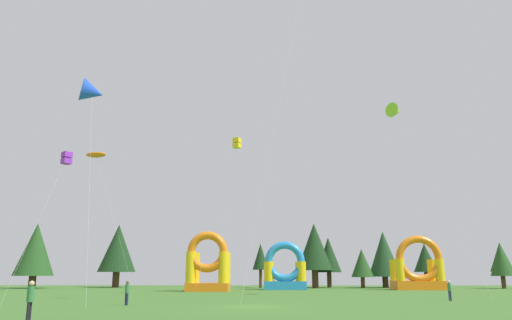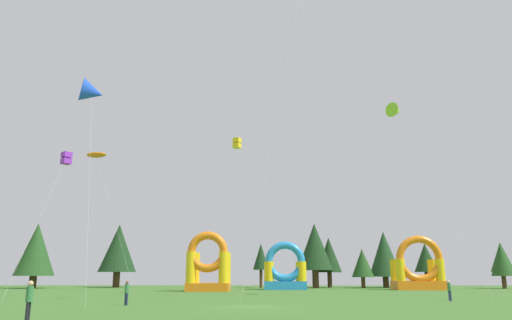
{
  "view_description": "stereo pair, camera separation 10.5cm",
  "coord_description": "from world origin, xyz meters",
  "px_view_note": "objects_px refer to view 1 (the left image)",
  "views": [
    {
      "loc": [
        1.24,
        -33.27,
        2.15
      ],
      "look_at": [
        0.0,
        15.67,
        13.6
      ],
      "focal_mm": 34.1,
      "sensor_mm": 36.0,
      "label": 1
    },
    {
      "loc": [
        1.34,
        -33.26,
        2.15
      ],
      "look_at": [
        0.0,
        15.67,
        13.6
      ],
      "focal_mm": 34.1,
      "sensor_mm": 36.0,
      "label": 2
    }
  ],
  "objects_px": {
    "kite_purple_box": "(67,158)",
    "inflatable_orange_dome": "(285,273)",
    "kite_blue_delta": "(92,92)",
    "person_midfield": "(30,297)",
    "kite_lime_delta": "(396,111)",
    "person_left_edge": "(127,291)",
    "kite_yellow_box": "(237,143)",
    "person_near_camera": "(449,289)",
    "inflatable_blue_arch": "(208,268)",
    "inflatable_yellow_castle": "(418,271)",
    "kite_orange_parafoil": "(96,155)"
  },
  "relations": [
    {
      "from": "kite_purple_box",
      "to": "inflatable_yellow_castle",
      "type": "distance_m",
      "value": 48.96
    },
    {
      "from": "kite_lime_delta",
      "to": "person_midfield",
      "type": "distance_m",
      "value": 39.8
    },
    {
      "from": "kite_purple_box",
      "to": "inflatable_blue_arch",
      "type": "height_order",
      "value": "kite_purple_box"
    },
    {
      "from": "kite_purple_box",
      "to": "kite_yellow_box",
      "type": "relative_size",
      "value": 0.64
    },
    {
      "from": "inflatable_orange_dome",
      "to": "kite_yellow_box",
      "type": "bearing_deg",
      "value": -109.79
    },
    {
      "from": "kite_blue_delta",
      "to": "person_midfield",
      "type": "bearing_deg",
      "value": -76.41
    },
    {
      "from": "person_midfield",
      "to": "kite_lime_delta",
      "type": "bearing_deg",
      "value": 139.32
    },
    {
      "from": "kite_lime_delta",
      "to": "kite_orange_parafoil",
      "type": "distance_m",
      "value": 38.38
    },
    {
      "from": "person_left_edge",
      "to": "inflatable_yellow_castle",
      "type": "height_order",
      "value": "inflatable_yellow_castle"
    },
    {
      "from": "kite_lime_delta",
      "to": "person_near_camera",
      "type": "xyz_separation_m",
      "value": [
        1.11,
        -8.01,
        -17.78
      ]
    },
    {
      "from": "kite_yellow_box",
      "to": "person_left_edge",
      "type": "distance_m",
      "value": 24.25
    },
    {
      "from": "kite_blue_delta",
      "to": "person_left_edge",
      "type": "bearing_deg",
      "value": -25.56
    },
    {
      "from": "kite_yellow_box",
      "to": "inflatable_orange_dome",
      "type": "distance_m",
      "value": 21.94
    },
    {
      "from": "kite_blue_delta",
      "to": "person_near_camera",
      "type": "relative_size",
      "value": 10.94
    },
    {
      "from": "person_midfield",
      "to": "inflatable_orange_dome",
      "type": "distance_m",
      "value": 47.42
    },
    {
      "from": "kite_blue_delta",
      "to": "inflatable_yellow_castle",
      "type": "height_order",
      "value": "kite_blue_delta"
    },
    {
      "from": "kite_yellow_box",
      "to": "kite_blue_delta",
      "type": "bearing_deg",
      "value": -124.85
    },
    {
      "from": "kite_purple_box",
      "to": "person_left_edge",
      "type": "height_order",
      "value": "kite_purple_box"
    },
    {
      "from": "kite_blue_delta",
      "to": "person_left_edge",
      "type": "relative_size",
      "value": 10.73
    },
    {
      "from": "kite_lime_delta",
      "to": "inflatable_yellow_castle",
      "type": "distance_m",
      "value": 25.86
    },
    {
      "from": "kite_yellow_box",
      "to": "inflatable_yellow_castle",
      "type": "relative_size",
      "value": 2.37
    },
    {
      "from": "person_near_camera",
      "to": "inflatable_blue_arch",
      "type": "bearing_deg",
      "value": 115.92
    },
    {
      "from": "kite_purple_box",
      "to": "person_near_camera",
      "type": "xyz_separation_m",
      "value": [
        29.39,
        6.35,
        -9.45
      ]
    },
    {
      "from": "kite_yellow_box",
      "to": "person_midfield",
      "type": "relative_size",
      "value": 9.25
    },
    {
      "from": "kite_purple_box",
      "to": "kite_lime_delta",
      "type": "bearing_deg",
      "value": 26.92
    },
    {
      "from": "kite_yellow_box",
      "to": "kite_orange_parafoil",
      "type": "height_order",
      "value": "kite_orange_parafoil"
    },
    {
      "from": "kite_lime_delta",
      "to": "person_left_edge",
      "type": "relative_size",
      "value": 11.9
    },
    {
      "from": "kite_yellow_box",
      "to": "inflatable_blue_arch",
      "type": "distance_m",
      "value": 17.01
    },
    {
      "from": "kite_lime_delta",
      "to": "person_left_edge",
      "type": "distance_m",
      "value": 32.48
    },
    {
      "from": "kite_lime_delta",
      "to": "person_left_edge",
      "type": "height_order",
      "value": "kite_lime_delta"
    },
    {
      "from": "inflatable_blue_arch",
      "to": "person_midfield",
      "type": "bearing_deg",
      "value": -94.8
    },
    {
      "from": "inflatable_blue_arch",
      "to": "inflatable_yellow_castle",
      "type": "distance_m",
      "value": 28.33
    },
    {
      "from": "kite_purple_box",
      "to": "kite_yellow_box",
      "type": "bearing_deg",
      "value": 57.74
    },
    {
      "from": "kite_purple_box",
      "to": "person_left_edge",
      "type": "relative_size",
      "value": 6.62
    },
    {
      "from": "person_near_camera",
      "to": "person_left_edge",
      "type": "distance_m",
      "value": 25.15
    },
    {
      "from": "kite_purple_box",
      "to": "kite_orange_parafoil",
      "type": "height_order",
      "value": "kite_orange_parafoil"
    },
    {
      "from": "inflatable_blue_arch",
      "to": "inflatable_yellow_castle",
      "type": "xyz_separation_m",
      "value": [
        27.71,
        5.89,
        -0.3
      ]
    },
    {
      "from": "inflatable_yellow_castle",
      "to": "kite_orange_parafoil",
      "type": "bearing_deg",
      "value": -171.93
    },
    {
      "from": "inflatable_blue_arch",
      "to": "kite_orange_parafoil",
      "type": "bearing_deg",
      "value": -179.28
    },
    {
      "from": "person_left_edge",
      "to": "inflatable_yellow_castle",
      "type": "relative_size",
      "value": 0.23
    },
    {
      "from": "kite_blue_delta",
      "to": "inflatable_orange_dome",
      "type": "bearing_deg",
      "value": 62.23
    },
    {
      "from": "person_near_camera",
      "to": "inflatable_yellow_castle",
      "type": "height_order",
      "value": "inflatable_yellow_castle"
    },
    {
      "from": "kite_purple_box",
      "to": "person_midfield",
      "type": "relative_size",
      "value": 5.94
    },
    {
      "from": "kite_orange_parafoil",
      "to": "person_midfield",
      "type": "height_order",
      "value": "kite_orange_parafoil"
    },
    {
      "from": "kite_blue_delta",
      "to": "kite_yellow_box",
      "type": "distance_m",
      "value": 18.92
    },
    {
      "from": "kite_blue_delta",
      "to": "inflatable_orange_dome",
      "type": "relative_size",
      "value": 2.74
    },
    {
      "from": "kite_lime_delta",
      "to": "kite_yellow_box",
      "type": "height_order",
      "value": "kite_lime_delta"
    },
    {
      "from": "kite_purple_box",
      "to": "kite_lime_delta",
      "type": "relative_size",
      "value": 0.56
    },
    {
      "from": "person_left_edge",
      "to": "inflatable_blue_arch",
      "type": "bearing_deg",
      "value": 111.07
    },
    {
      "from": "kite_purple_box",
      "to": "inflatable_orange_dome",
      "type": "relative_size",
      "value": 1.69
    }
  ]
}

